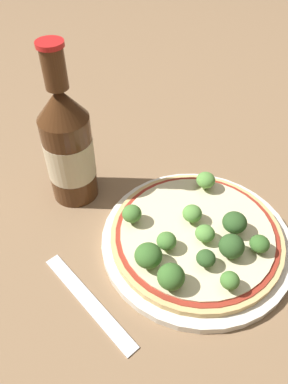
# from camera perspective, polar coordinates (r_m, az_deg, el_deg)

# --- Properties ---
(ground_plane) EXTENTS (3.00, 3.00, 0.00)m
(ground_plane) POSITION_cam_1_polar(r_m,az_deg,el_deg) (0.53, 6.22, -7.81)
(ground_plane) COLOR #846647
(plate) EXTENTS (0.26, 0.26, 0.01)m
(plate) POSITION_cam_1_polar(r_m,az_deg,el_deg) (0.53, 7.98, -7.31)
(plate) COLOR silver
(plate) RESTS_ON ground_plane
(pizza) EXTENTS (0.24, 0.24, 0.01)m
(pizza) POSITION_cam_1_polar(r_m,az_deg,el_deg) (0.52, 8.00, -6.45)
(pizza) COLOR tan
(pizza) RESTS_ON plate
(broccoli_floret_0) EXTENTS (0.03, 0.03, 0.03)m
(broccoli_floret_0) POSITION_cam_1_polar(r_m,az_deg,el_deg) (0.49, 13.20, -8.05)
(broccoli_floret_0) COLOR #89A866
(broccoli_floret_0) RESTS_ON pizza
(broccoli_floret_1) EXTENTS (0.03, 0.03, 0.03)m
(broccoli_floret_1) POSITION_cam_1_polar(r_m,az_deg,el_deg) (0.51, 13.64, -4.54)
(broccoli_floret_1) COLOR #89A866
(broccoli_floret_1) RESTS_ON pizza
(broccoli_floret_2) EXTENTS (0.03, 0.03, 0.02)m
(broccoli_floret_2) POSITION_cam_1_polar(r_m,az_deg,el_deg) (0.50, 9.27, -6.25)
(broccoli_floret_2) COLOR #89A866
(broccoli_floret_2) RESTS_ON pizza
(broccoli_floret_3) EXTENTS (0.03, 0.03, 0.03)m
(broccoli_floret_3) POSITION_cam_1_polar(r_m,az_deg,el_deg) (0.48, 3.45, -7.47)
(broccoli_floret_3) COLOR #89A866
(broccoli_floret_3) RESTS_ON pizza
(broccoli_floret_4) EXTENTS (0.03, 0.03, 0.03)m
(broccoli_floret_4) POSITION_cam_1_polar(r_m,az_deg,el_deg) (0.51, 7.35, -3.28)
(broccoli_floret_4) COLOR #89A866
(broccoli_floret_4) RESTS_ON pizza
(broccoli_floret_5) EXTENTS (0.03, 0.03, 0.03)m
(broccoli_floret_5) POSITION_cam_1_polar(r_m,az_deg,el_deg) (0.56, 9.39, 1.79)
(broccoli_floret_5) COLOR #89A866
(broccoli_floret_5) RESTS_ON pizza
(broccoli_floret_6) EXTENTS (0.03, 0.03, 0.03)m
(broccoli_floret_6) POSITION_cam_1_polar(r_m,az_deg,el_deg) (0.45, 4.14, -12.75)
(broccoli_floret_6) COLOR #89A866
(broccoli_floret_6) RESTS_ON pizza
(broccoli_floret_7) EXTENTS (0.03, 0.03, 0.02)m
(broccoli_floret_7) POSITION_cam_1_polar(r_m,az_deg,el_deg) (0.50, 17.20, -7.56)
(broccoli_floret_7) COLOR #89A866
(broccoli_floret_7) RESTS_ON pizza
(broccoli_floret_8) EXTENTS (0.03, 0.03, 0.03)m
(broccoli_floret_8) POSITION_cam_1_polar(r_m,az_deg,el_deg) (0.46, 0.67, -9.67)
(broccoli_floret_8) COLOR #89A866
(broccoli_floret_8) RESTS_ON pizza
(broccoli_floret_9) EXTENTS (0.02, 0.02, 0.03)m
(broccoli_floret_9) POSITION_cam_1_polar(r_m,az_deg,el_deg) (0.46, 12.94, -13.03)
(broccoli_floret_9) COLOR #89A866
(broccoli_floret_9) RESTS_ON pizza
(broccoli_floret_10) EXTENTS (0.02, 0.02, 0.02)m
(broccoli_floret_10) POSITION_cam_1_polar(r_m,az_deg,el_deg) (0.47, 9.41, -9.95)
(broccoli_floret_10) COLOR #89A866
(broccoli_floret_10) RESTS_ON pizza
(broccoli_floret_11) EXTENTS (0.03, 0.03, 0.03)m
(broccoli_floret_11) POSITION_cam_1_polar(r_m,az_deg,el_deg) (0.51, -1.87, -3.33)
(broccoli_floret_11) COLOR #89A866
(broccoli_floret_11) RESTS_ON pizza
(beer_bottle) EXTENTS (0.07, 0.07, 0.24)m
(beer_bottle) POSITION_cam_1_polar(r_m,az_deg,el_deg) (0.55, -11.48, 6.88)
(beer_bottle) COLOR #472814
(beer_bottle) RESTS_ON ground_plane
(fork) EXTENTS (0.05, 0.17, 0.00)m
(fork) POSITION_cam_1_polar(r_m,az_deg,el_deg) (0.48, -8.43, -16.08)
(fork) COLOR silver
(fork) RESTS_ON ground_plane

